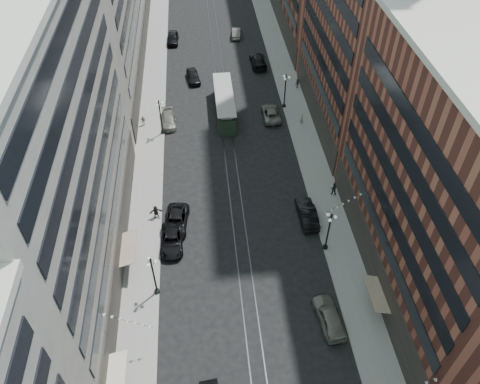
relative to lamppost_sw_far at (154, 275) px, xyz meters
name	(u,v)px	position (x,y,z in m)	size (l,w,h in m)	color
ground	(224,110)	(9.20, 32.00, -3.10)	(220.00, 220.00, 0.00)	black
sidewalk_west	(154,80)	(-1.80, 42.00, -3.02)	(4.00, 180.00, 0.15)	gray
sidewalk_east	(285,73)	(20.20, 42.00, -3.02)	(4.00, 180.00, 0.15)	gray
rail_west	(216,77)	(8.50, 42.00, -3.09)	(0.12, 180.00, 0.02)	#2D2D33
rail_east	(224,76)	(9.90, 42.00, -3.09)	(0.12, 180.00, 0.02)	#2D2D33
building_west_mid	(51,162)	(-7.80, 5.00, 10.90)	(8.00, 36.00, 28.00)	gray
building_east_mid	(439,192)	(26.20, 0.00, 8.90)	(8.00, 30.00, 24.00)	brown
lamppost_sw_far	(154,275)	(0.00, 0.00, 0.00)	(1.03, 1.14, 5.52)	black
lamppost_sw_mid	(161,116)	(0.00, 27.00, 0.00)	(1.03, 1.14, 5.52)	black
lamppost_se_far	(329,230)	(18.40, 4.00, 0.00)	(1.03, 1.14, 5.52)	black
lamppost_se_mid	(285,90)	(18.40, 32.00, 0.00)	(1.03, 1.14, 5.52)	black
streetcar	(224,104)	(9.20, 31.39, -1.55)	(2.68, 12.09, 3.34)	#1F3122
car_2	(172,240)	(1.48, 6.22, -2.35)	(2.46, 5.34, 1.48)	black
car_4	(329,317)	(16.64, -4.94, -2.20)	(2.11, 5.25, 1.79)	slate
pedestrian_2	(128,241)	(-3.30, 6.40, -2.09)	(0.84, 0.46, 1.72)	black
car_7	(176,221)	(1.95, 9.02, -2.31)	(2.60, 5.64, 1.57)	black
car_8	(168,120)	(0.80, 29.34, -2.38)	(2.02, 4.97, 1.44)	slate
car_9	(173,38)	(1.26, 55.23, -2.23)	(2.05, 5.08, 1.73)	black
car_10	(307,213)	(17.24, 8.71, -2.21)	(1.88, 5.38, 1.77)	black
car_11	(271,113)	(16.00, 29.52, -2.35)	(2.48, 5.38, 1.50)	#66645B
car_12	(258,61)	(16.02, 45.22, -2.22)	(2.44, 6.01, 1.74)	black
car_13	(193,76)	(4.73, 41.16, -2.28)	(1.92, 4.77, 1.62)	black
car_14	(236,33)	(13.25, 56.41, -2.36)	(1.56, 4.47, 1.47)	slate
pedestrian_5	(156,212)	(-0.38, 10.59, -2.10)	(1.58, 0.45, 1.70)	black
pedestrian_6	(143,120)	(-2.79, 29.28, -2.17)	(0.91, 0.41, 1.55)	#B4AE95
pedestrian_7	(334,189)	(21.28, 12.39, -2.06)	(0.86, 0.47, 1.77)	black
pedestrian_8	(301,119)	(20.15, 27.33, -2.09)	(0.63, 0.41, 1.71)	#A6A089
pedestrian_9	(298,83)	(21.44, 37.08, -2.15)	(1.02, 0.42, 1.58)	black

